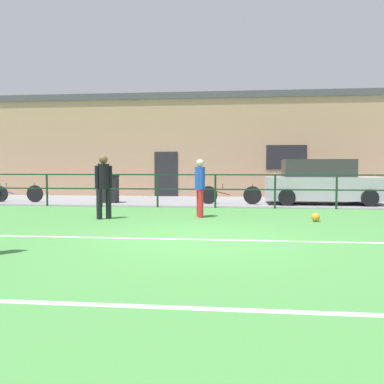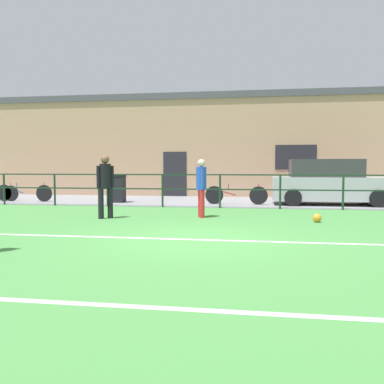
# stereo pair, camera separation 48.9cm
# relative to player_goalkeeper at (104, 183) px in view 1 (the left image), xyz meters

# --- Properties ---
(ground) EXTENTS (60.00, 44.00, 0.04)m
(ground) POSITION_rel_player_goalkeeper_xyz_m (2.82, -2.73, -0.99)
(ground) COLOR #478C42
(field_line_touchline) EXTENTS (36.00, 0.11, 0.00)m
(field_line_touchline) POSITION_rel_player_goalkeeper_xyz_m (2.82, -2.80, -0.97)
(field_line_touchline) COLOR white
(field_line_touchline) RESTS_ON ground
(field_line_hash) EXTENTS (36.00, 0.11, 0.00)m
(field_line_hash) POSITION_rel_player_goalkeeper_xyz_m (2.82, -6.58, -0.97)
(field_line_hash) COLOR white
(field_line_hash) RESTS_ON ground
(pavement_strip) EXTENTS (48.00, 5.00, 0.02)m
(pavement_strip) POSITION_rel_player_goalkeeper_xyz_m (2.82, 5.77, -0.96)
(pavement_strip) COLOR gray
(pavement_strip) RESTS_ON ground
(perimeter_fence) EXTENTS (36.07, 0.07, 1.15)m
(perimeter_fence) POSITION_rel_player_goalkeeper_xyz_m (2.82, 3.27, -0.22)
(perimeter_fence) COLOR #193823
(perimeter_fence) RESTS_ON ground
(clubhouse_facade) EXTENTS (28.00, 2.56, 4.84)m
(clubhouse_facade) POSITION_rel_player_goalkeeper_xyz_m (2.82, 9.47, 1.46)
(clubhouse_facade) COLOR tan
(clubhouse_facade) RESTS_ON ground
(player_goalkeeper) EXTENTS (0.40, 0.31, 1.71)m
(player_goalkeeper) POSITION_rel_player_goalkeeper_xyz_m (0.00, 0.00, 0.00)
(player_goalkeeper) COLOR black
(player_goalkeeper) RESTS_ON ground
(player_striker) EXTENTS (0.28, 0.43, 1.61)m
(player_striker) POSITION_rel_player_goalkeeper_xyz_m (2.52, 0.66, -0.06)
(player_striker) COLOR red
(player_striker) RESTS_ON ground
(soccer_ball_match) EXTENTS (0.22, 0.22, 0.22)m
(soccer_ball_match) POSITION_rel_player_goalkeeper_xyz_m (5.55, 0.09, -0.86)
(soccer_ball_match) COLOR orange
(soccer_ball_match) RESTS_ON ground
(parked_car_red) EXTENTS (4.15, 1.78, 1.65)m
(parked_car_red) POSITION_rel_player_goalkeeper_xyz_m (6.67, 4.92, -0.17)
(parked_car_red) COLOR #B7B7BC
(parked_car_red) RESTS_ON pavement_strip
(bicycle_parked_0) EXTENTS (2.29, 0.04, 0.76)m
(bicycle_parked_0) POSITION_rel_player_goalkeeper_xyz_m (3.31, 4.47, -0.60)
(bicycle_parked_0) COLOR black
(bicycle_parked_0) RESTS_ON pavement_strip
(bicycle_parked_1) EXTENTS (2.39, 0.04, 0.76)m
(bicycle_parked_1) POSITION_rel_player_goalkeeper_xyz_m (-5.13, 4.47, -0.60)
(bicycle_parked_1) COLOR black
(bicycle_parked_1) RESTS_ON pavement_strip
(trash_bin_0) EXTENTS (0.58, 0.49, 1.08)m
(trash_bin_0) POSITION_rel_player_goalkeeper_xyz_m (-1.28, 4.62, -0.41)
(trash_bin_0) COLOR black
(trash_bin_0) RESTS_ON pavement_strip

